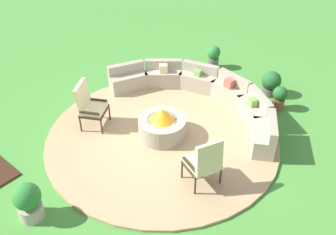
# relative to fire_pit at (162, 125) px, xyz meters

# --- Properties ---
(ground_plane) EXTENTS (24.00, 24.00, 0.00)m
(ground_plane) POSITION_rel_fire_pit_xyz_m (0.00, 0.00, -0.34)
(ground_plane) COLOR #478C38
(patio_circle) EXTENTS (5.24, 5.24, 0.06)m
(patio_circle) POSITION_rel_fire_pit_xyz_m (0.00, 0.00, -0.31)
(patio_circle) COLOR tan
(patio_circle) RESTS_ON ground_plane
(fire_pit) EXTENTS (1.07, 1.07, 0.73)m
(fire_pit) POSITION_rel_fire_pit_xyz_m (0.00, 0.00, 0.00)
(fire_pit) COLOR #9E937F
(fire_pit) RESTS_ON patio_circle
(curved_stone_bench) EXTENTS (4.77, 2.10, 0.70)m
(curved_stone_bench) POSITION_rel_fire_pit_xyz_m (-0.09, 1.67, 0.00)
(curved_stone_bench) COLOR #9E937F
(curved_stone_bench) RESTS_ON patio_circle
(lounge_chair_front_left) EXTENTS (0.77, 0.80, 1.12)m
(lounge_chair_front_left) POSITION_rel_fire_pit_xyz_m (-1.52, -0.77, 0.29)
(lounge_chair_front_left) COLOR #2D2319
(lounge_chair_front_left) RESTS_ON patio_circle
(lounge_chair_front_right) EXTENTS (0.74, 0.77, 1.07)m
(lounge_chair_front_right) POSITION_rel_fire_pit_xyz_m (1.59, -0.60, 0.28)
(lounge_chair_front_right) COLOR #2D2319
(lounge_chair_front_right) RESTS_ON patio_circle
(potted_plant_0) EXTENTS (0.49, 0.49, 0.77)m
(potted_plant_0) POSITION_rel_fire_pit_xyz_m (-0.27, -3.21, 0.07)
(potted_plant_0) COLOR #A89E8E
(potted_plant_0) RESTS_ON ground_plane
(potted_plant_1) EXTENTS (0.51, 0.51, 0.68)m
(potted_plant_1) POSITION_rel_fire_pit_xyz_m (0.96, 3.24, 0.02)
(potted_plant_1) COLOR #605B56
(potted_plant_1) RESTS_ON ground_plane
(potted_plant_2) EXTENTS (0.39, 0.39, 0.69)m
(potted_plant_2) POSITION_rel_fire_pit_xyz_m (-1.06, 3.50, 0.03)
(potted_plant_2) COLOR #605B56
(potted_plant_2) RESTS_ON ground_plane
(potted_plant_3) EXTENTS (0.36, 0.36, 0.63)m
(potted_plant_3) POSITION_rel_fire_pit_xyz_m (1.45, 2.78, 0.00)
(potted_plant_3) COLOR brown
(potted_plant_3) RESTS_ON ground_plane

